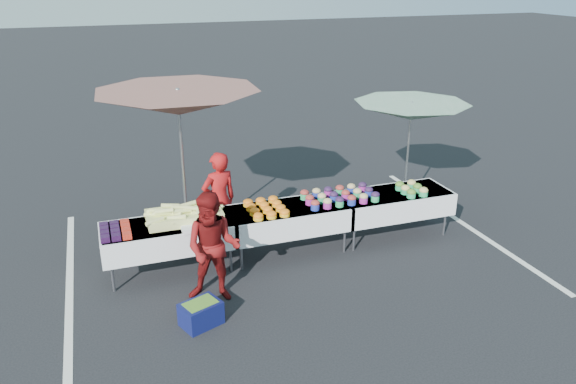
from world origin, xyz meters
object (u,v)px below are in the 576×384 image
object	(u,v)px
umbrella_right	(411,112)
table_center	(288,217)
umbrella_left	(178,104)
storage_bin	(201,313)
vendor	(219,200)
table_right	(393,202)
table_left	(168,235)
customer	(213,248)

from	to	relation	value
umbrella_right	table_center	bearing A→B (deg)	-162.26
umbrella_left	storage_bin	bearing A→B (deg)	-95.98
vendor	table_right	bearing A→B (deg)	154.44
table_left	customer	world-z (taller)	customer
customer	table_center	bearing A→B (deg)	57.74
table_center	storage_bin	world-z (taller)	table_center
table_center	umbrella_right	bearing A→B (deg)	17.74
customer	storage_bin	bearing A→B (deg)	-96.14
customer	umbrella_right	distance (m)	4.35
table_right	customer	distance (m)	3.28
umbrella_left	storage_bin	xyz separation A→B (m)	(-0.24, -2.25, -2.11)
table_center	storage_bin	bearing A→B (deg)	-138.65
vendor	umbrella_left	distance (m)	1.59
table_left	table_right	bearing A→B (deg)	0.00
table_left	umbrella_left	world-z (taller)	umbrella_left
table_right	umbrella_right	distance (m)	1.64
table_right	storage_bin	size ratio (longest dim) A/B	3.30
vendor	umbrella_right	size ratio (longest dim) A/B	0.68
umbrella_left	umbrella_right	world-z (taller)	umbrella_left
umbrella_right	storage_bin	world-z (taller)	umbrella_right
table_left	vendor	size ratio (longest dim) A/B	1.20
table_center	vendor	world-z (taller)	vendor
storage_bin	vendor	bearing A→B (deg)	48.81
table_center	umbrella_right	world-z (taller)	umbrella_right
umbrella_left	storage_bin	size ratio (longest dim) A/B	5.56
table_right	umbrella_right	world-z (taller)	umbrella_right
table_left	storage_bin	world-z (taller)	table_left
table_center	table_right	bearing A→B (deg)	0.00
umbrella_left	customer	bearing A→B (deg)	-87.95
table_left	umbrella_left	distance (m)	1.91
storage_bin	table_center	bearing A→B (deg)	19.90
table_left	storage_bin	size ratio (longest dim) A/B	3.30
customer	storage_bin	size ratio (longest dim) A/B	2.66
umbrella_right	storage_bin	distance (m)	5.00
table_center	umbrella_left	bearing A→B (deg)	150.43
table_right	vendor	world-z (taller)	vendor
table_left	customer	size ratio (longest dim) A/B	1.24
umbrella_left	vendor	bearing A→B (deg)	-27.44
table_left	customer	distance (m)	1.04
customer	vendor	bearing A→B (deg)	97.45
umbrella_right	storage_bin	size ratio (longest dim) A/B	4.03
storage_bin	umbrella_right	bearing A→B (deg)	7.02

